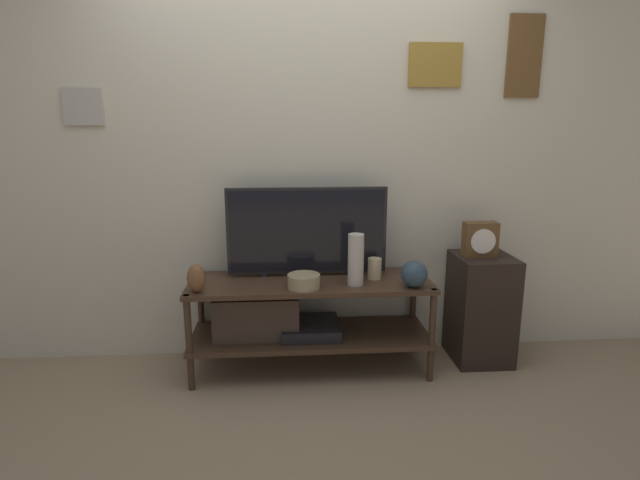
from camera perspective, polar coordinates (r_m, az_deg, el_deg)
name	(u,v)px	position (r m, az deg, el deg)	size (l,w,h in m)	color
ground_plane	(313,391)	(3.05, -0.76, -16.85)	(12.00, 12.00, 0.00)	#997F60
wall_back	(308,151)	(3.25, -1.40, 10.09)	(6.40, 0.08, 2.70)	beige
media_console	(289,314)	(3.15, -3.56, -8.40)	(1.49, 0.51, 0.58)	#422D1E
television	(307,231)	(3.12, -1.49, 1.06)	(1.00, 0.05, 0.56)	black
vase_wide_bowl	(304,281)	(2.93, -1.86, -4.73)	(0.19, 0.19, 0.08)	tan
vase_tall_ceramic	(356,260)	(2.97, 4.11, -2.26)	(0.09, 0.09, 0.31)	beige
vase_round_glass	(414,274)	(2.99, 10.70, -3.84)	(0.16, 0.16, 0.16)	#2D4251
vase_urn_stoneware	(196,278)	(2.93, -13.96, -4.27)	(0.11, 0.10, 0.17)	brown
candle_jar	(375,268)	(3.12, 6.26, -3.25)	(0.09, 0.09, 0.13)	beige
side_table	(481,308)	(3.45, 17.89, -7.41)	(0.36, 0.40, 0.70)	black
mantel_clock	(480,240)	(3.30, 17.83, 0.05)	(0.21, 0.11, 0.22)	brown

